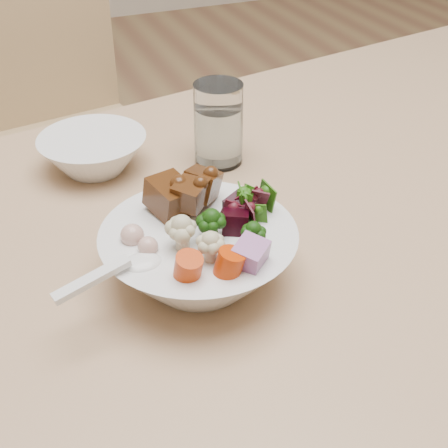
# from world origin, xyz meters

# --- Properties ---
(dining_table) EXTENTS (1.54, 1.04, 0.66)m
(dining_table) POSITION_xyz_m (0.03, -0.08, 0.60)
(dining_table) COLOR tan
(dining_table) RESTS_ON ground
(chair_far) EXTENTS (0.51, 0.51, 0.97)m
(chair_far) POSITION_xyz_m (-0.31, 0.52, 0.54)
(chair_far) COLOR tan
(chair_far) RESTS_ON ground
(food_bowl) EXTENTS (0.21, 0.21, 0.12)m
(food_bowl) POSITION_xyz_m (-0.22, -0.20, 0.70)
(food_bowl) COLOR white
(food_bowl) RESTS_ON dining_table
(soup_spoon) EXTENTS (0.12, 0.05, 0.02)m
(soup_spoon) POSITION_xyz_m (-0.31, -0.23, 0.73)
(soup_spoon) COLOR white
(soup_spoon) RESTS_ON food_bowl
(water_glass) EXTENTS (0.07, 0.07, 0.12)m
(water_glass) POSITION_xyz_m (-0.11, 0.04, 0.72)
(water_glass) COLOR white
(water_glass) RESTS_ON dining_table
(side_bowl) EXTENTS (0.15, 0.15, 0.05)m
(side_bowl) POSITION_xyz_m (-0.28, 0.09, 0.69)
(side_bowl) COLOR white
(side_bowl) RESTS_ON dining_table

